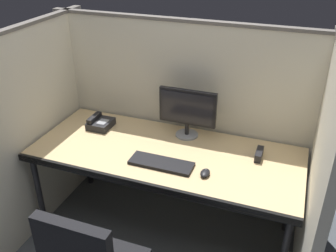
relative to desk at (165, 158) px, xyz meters
The scene contains 9 objects.
cubicle_partition_rear 0.47m from the desk, 90.00° to the left, with size 2.21×0.06×1.57m.
cubicle_partition_left 1.00m from the desk, behind, with size 0.06×1.41×1.57m.
cubicle_partition_right 1.00m from the desk, ahead, with size 0.06×1.41×1.57m.
desk is the anchor object (origin of this frame).
monitor_center 0.39m from the desk, 75.85° to the left, with size 0.43×0.17×0.37m.
keyboard_main 0.17m from the desk, 78.20° to the right, with size 0.43×0.15×0.02m, color black.
computer_mouse 0.38m from the desk, 26.05° to the right, with size 0.06×0.10×0.04m.
red_stapler 0.65m from the desk, 14.51° to the left, with size 0.04×0.15×0.06m, color black.
desk_phone 0.64m from the desk, 164.27° to the left, with size 0.17×0.19×0.09m.
Camera 1 is at (0.80, -1.79, 2.15)m, focal length 39.96 mm.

